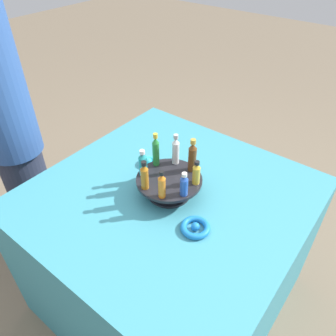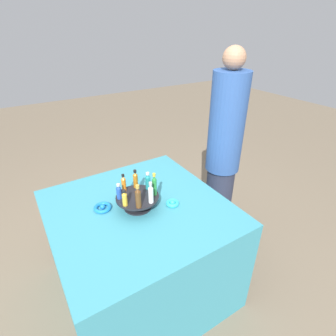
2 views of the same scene
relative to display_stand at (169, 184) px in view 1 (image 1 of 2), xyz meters
The scene contains 14 objects.
ground_plane 0.79m from the display_stand, ahead, with size 12.00×12.00×0.00m, color #756651.
party_table 0.42m from the display_stand, ahead, with size 1.07×1.07×0.74m.
display_stand is the anchor object (origin of this frame).
bottle_green 0.15m from the display_stand, 21.56° to the right, with size 0.03×0.03×0.15m.
bottle_teal 0.14m from the display_stand, 23.44° to the left, with size 0.03×0.03×0.12m.
bottle_amber 0.14m from the display_stand, 68.44° to the left, with size 0.03×0.03×0.12m.
bottle_orange 0.14m from the display_stand, 113.44° to the left, with size 0.03×0.03×0.12m.
bottle_blue 0.13m from the display_stand, 158.44° to the left, with size 0.03×0.03×0.10m.
bottle_gold 0.13m from the display_stand, 156.56° to the right, with size 0.03×0.03×0.11m.
bottle_brown 0.15m from the display_stand, 111.56° to the right, with size 0.03×0.03×0.15m.
bottle_clear 0.14m from the display_stand, 66.56° to the right, with size 0.03×0.03×0.14m.
ribbon_bow_blue 0.22m from the display_stand, 153.89° to the left, with size 0.11×0.11×0.03m.
ribbon_bow_teal 0.22m from the display_stand, 26.11° to the right, with size 0.08×0.08×0.03m.
person_figure 0.89m from the display_stand, 11.62° to the left, with size 0.28×0.28×1.63m.
Camera 1 is at (-0.61, 0.79, 1.67)m, focal length 35.00 mm.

